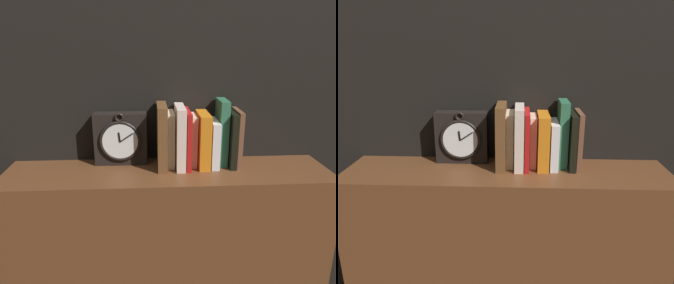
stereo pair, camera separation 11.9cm
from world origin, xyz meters
TOP-DOWN VIEW (x-y plane):
  - wall_back at (0.00, 0.17)m, footprint 6.00×0.05m
  - bookshelf at (0.00, 0.00)m, footprint 1.23×0.28m
  - clock at (-0.18, 0.09)m, footprint 0.20×0.08m
  - book_slot0_brown at (-0.02, 0.05)m, footprint 0.04×0.16m
  - book_slot1_cream at (0.01, 0.07)m, footprint 0.03×0.12m
  - book_slot2_cream at (0.05, 0.05)m, footprint 0.03×0.16m
  - book_slot3_red at (0.08, 0.05)m, footprint 0.02×0.16m
  - book_slot4_cream at (0.10, 0.07)m, footprint 0.03×0.11m
  - book_slot5_orange at (0.14, 0.06)m, footprint 0.04×0.15m
  - book_slot6_white at (0.18, 0.06)m, footprint 0.03×0.14m
  - book_slot7_green at (0.21, 0.07)m, footprint 0.03×0.12m
  - book_slot8_black at (0.25, 0.06)m, footprint 0.02×0.14m
  - book_slot9_brown at (0.27, 0.06)m, footprint 0.02×0.14m

SIDE VIEW (x-z plane):
  - bookshelf at x=0.00m, z-range 0.00..0.78m
  - book_slot6_white at x=0.18m, z-range 0.78..0.96m
  - book_slot4_cream at x=0.10m, z-range 0.78..0.98m
  - clock at x=-0.18m, z-range 0.78..0.99m
  - book_slot5_orange at x=0.14m, z-range 0.78..0.99m
  - book_slot1_cream at x=0.01m, z-range 0.78..0.99m
  - book_slot8_black at x=0.25m, z-range 0.78..0.99m
  - book_slot9_brown at x=0.27m, z-range 0.78..1.00m
  - book_slot3_red at x=0.08m, z-range 0.78..1.00m
  - book_slot2_cream at x=0.05m, z-range 0.78..1.02m
  - book_slot0_brown at x=-0.02m, z-range 0.78..1.02m
  - book_slot7_green at x=0.21m, z-range 0.78..1.03m
  - wall_back at x=0.00m, z-range 0.00..2.60m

